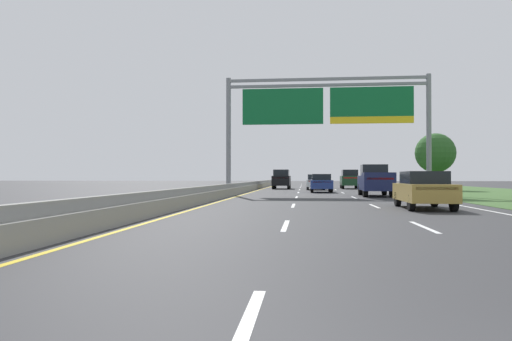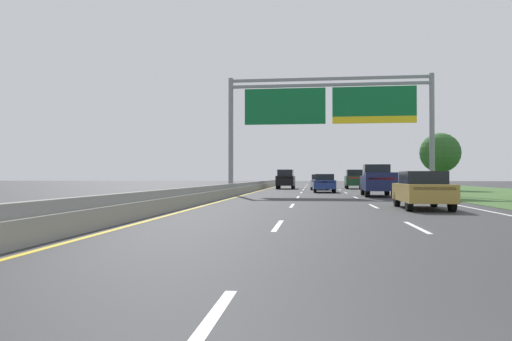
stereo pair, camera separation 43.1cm
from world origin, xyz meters
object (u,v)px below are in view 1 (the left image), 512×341
Objects in this scene: overhead_sign_gantry at (327,110)px; car_blue_centre_lane_sedan at (321,183)px; car_darkgreen_right_lane_suv at (350,179)px; car_black_left_lane_suv at (282,179)px; pickup_truck_navy at (375,181)px; roadside_tree_far at (435,153)px; car_gold_right_lane_sedan at (424,189)px; car_white_centre_lane_sedan at (315,182)px.

car_blue_centre_lane_sedan is (-0.20, 5.85, -5.44)m from overhead_sign_gantry.
car_black_left_lane_suv is at bearing 101.28° from car_darkgreen_right_lane_suv.
overhead_sign_gantry is at bearing -178.04° from car_blue_centre_lane_sedan.
roadside_tree_far is (7.95, 14.63, 2.60)m from pickup_truck_navy.
pickup_truck_navy is at bearing -158.26° from car_black_left_lane_suv.
car_blue_centre_lane_sedan is 0.93× the size of car_black_left_lane_suv.
overhead_sign_gantry is 3.40× the size of car_gold_right_lane_sedan.
overhead_sign_gantry is 16.06m from car_gold_right_lane_sedan.
car_blue_centre_lane_sedan and car_gold_right_lane_sedan have the same top height.
car_white_centre_lane_sedan is 12.09m from roadside_tree_far.
overhead_sign_gantry is 3.42× the size of car_white_centre_lane_sedan.
pickup_truck_navy is at bearing -155.62° from car_blue_centre_lane_sedan.
car_gold_right_lane_sedan is (3.35, -14.74, -5.44)m from overhead_sign_gantry.
pickup_truck_navy reaches higher than car_gold_right_lane_sedan.
car_black_left_lane_suv is 7.65m from car_darkgreen_right_lane_suv.
car_blue_centre_lane_sedan is (0.31, -7.90, 0.00)m from car_white_centre_lane_sedan.
roadside_tree_far is (15.36, -4.14, 2.58)m from car_black_left_lane_suv.
roadside_tree_far is (11.20, 12.87, -2.58)m from overhead_sign_gantry.
pickup_truck_navy is 8.37m from car_blue_centre_lane_sedan.
car_blue_centre_lane_sedan is 20.89m from car_gold_right_lane_sedan.
car_white_centre_lane_sedan is 6.02m from car_darkgreen_right_lane_suv.
car_white_centre_lane_sedan is 28.75m from car_gold_right_lane_sedan.
car_white_centre_lane_sedan is 0.93× the size of car_black_left_lane_suv.
pickup_truck_navy is 1.16× the size of car_black_left_lane_suv.
car_darkgreen_right_lane_suv is (0.12, 20.11, 0.02)m from pickup_truck_navy.
car_gold_right_lane_sedan is (7.51, -31.75, -0.28)m from car_black_left_lane_suv.
overhead_sign_gantry is 3.42× the size of car_blue_centre_lane_sedan.
car_darkgreen_right_lane_suv is (3.88, 4.59, 0.28)m from car_white_centre_lane_sedan.
car_white_centre_lane_sedan is at bearing 8.78° from car_gold_right_lane_sedan.
car_white_centre_lane_sedan is at bearing 15.30° from pickup_truck_navy.
car_black_left_lane_suv is 1.06× the size of car_gold_right_lane_sedan.
overhead_sign_gantry reaches higher than pickup_truck_navy.
car_blue_centre_lane_sedan is at bearing -148.39° from roadside_tree_far.
car_blue_centre_lane_sedan is at bearing -177.76° from car_white_centre_lane_sedan.
car_darkgreen_right_lane_suv is at bearing 145.04° from roadside_tree_far.
roadside_tree_far reaches higher than car_gold_right_lane_sedan.
car_gold_right_lane_sedan is at bearing -178.78° from car_darkgreen_right_lane_suv.
overhead_sign_gantry is 3.20× the size of car_black_left_lane_suv.
car_blue_centre_lane_sedan is at bearing 26.07° from pickup_truck_navy.
overhead_sign_gantry reaches higher than roadside_tree_far.
car_black_left_lane_suv is at bearing 23.21° from pickup_truck_navy.
pickup_truck_navy is (3.25, -1.77, -5.18)m from overhead_sign_gantry.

